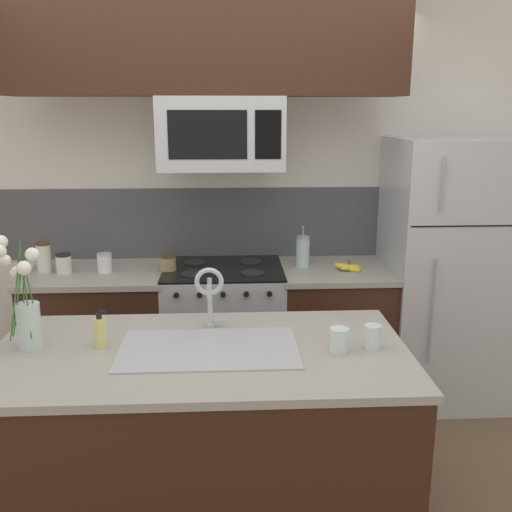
# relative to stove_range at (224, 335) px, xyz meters

# --- Properties ---
(ground_plane) EXTENTS (10.00, 10.00, 0.00)m
(ground_plane) POSITION_rel_stove_range_xyz_m (-0.00, -0.90, -0.46)
(ground_plane) COLOR brown
(rear_partition) EXTENTS (5.20, 0.10, 2.60)m
(rear_partition) POSITION_rel_stove_range_xyz_m (0.30, 0.38, 0.84)
(rear_partition) COLOR silver
(rear_partition) RESTS_ON ground
(splash_band) EXTENTS (3.13, 0.01, 0.48)m
(splash_band) POSITION_rel_stove_range_xyz_m (-0.00, 0.32, 0.69)
(splash_band) COLOR #4C4C51
(splash_band) RESTS_ON rear_partition
(back_counter_left) EXTENTS (0.87, 0.65, 0.91)m
(back_counter_left) POSITION_rel_stove_range_xyz_m (-0.80, 0.00, -0.01)
(back_counter_left) COLOR #381E14
(back_counter_left) RESTS_ON ground
(back_counter_right) EXTENTS (0.72, 0.65, 0.91)m
(back_counter_right) POSITION_rel_stove_range_xyz_m (0.73, 0.00, -0.01)
(back_counter_right) COLOR #381E14
(back_counter_right) RESTS_ON ground
(stove_range) EXTENTS (0.76, 0.64, 0.93)m
(stove_range) POSITION_rel_stove_range_xyz_m (0.00, 0.00, 0.00)
(stove_range) COLOR #B7BABF
(stove_range) RESTS_ON ground
(microwave) EXTENTS (0.74, 0.40, 0.43)m
(microwave) POSITION_rel_stove_range_xyz_m (0.00, -0.02, 1.30)
(microwave) COLOR #B7BABF
(upper_cabinet_band) EXTENTS (2.29, 0.34, 0.60)m
(upper_cabinet_band) POSITION_rel_stove_range_xyz_m (-0.08, -0.05, 1.82)
(upper_cabinet_band) COLOR #381E14
(refrigerator) EXTENTS (0.89, 0.74, 1.73)m
(refrigerator) POSITION_rel_stove_range_xyz_m (1.51, 0.02, 0.41)
(refrigerator) COLOR #B7BABF
(refrigerator) RESTS_ON ground
(storage_jar_tall) EXTENTS (0.09, 0.09, 0.19)m
(storage_jar_tall) POSITION_rel_stove_range_xyz_m (-1.12, 0.01, 0.54)
(storage_jar_tall) COLOR silver
(storage_jar_tall) RESTS_ON back_counter_left
(storage_jar_medium) EXTENTS (0.10, 0.10, 0.12)m
(storage_jar_medium) POSITION_rel_stove_range_xyz_m (-0.99, -0.02, 0.51)
(storage_jar_medium) COLOR silver
(storage_jar_medium) RESTS_ON back_counter_left
(storage_jar_short) EXTENTS (0.09, 0.09, 0.12)m
(storage_jar_short) POSITION_rel_stove_range_xyz_m (-0.74, -0.01, 0.51)
(storage_jar_short) COLOR silver
(storage_jar_short) RESTS_ON back_counter_left
(storage_jar_squat) EXTENTS (0.10, 0.10, 0.11)m
(storage_jar_squat) POSITION_rel_stove_range_xyz_m (-0.35, -0.03, 0.50)
(storage_jar_squat) COLOR #997F5B
(storage_jar_squat) RESTS_ON back_counter_left
(banana_bunch) EXTENTS (0.19, 0.12, 0.08)m
(banana_bunch) POSITION_rel_stove_range_xyz_m (0.80, -0.06, 0.47)
(banana_bunch) COLOR yellow
(banana_bunch) RESTS_ON back_counter_right
(french_press) EXTENTS (0.09, 0.09, 0.27)m
(french_press) POSITION_rel_stove_range_xyz_m (0.52, 0.06, 0.55)
(french_press) COLOR silver
(french_press) RESTS_ON back_counter_right
(island_counter) EXTENTS (1.78, 0.91, 0.91)m
(island_counter) POSITION_rel_stove_range_xyz_m (-0.09, -1.25, -0.01)
(island_counter) COLOR #381E14
(island_counter) RESTS_ON ground
(kitchen_sink) EXTENTS (0.76, 0.44, 0.16)m
(kitchen_sink) POSITION_rel_stove_range_xyz_m (-0.06, -1.25, 0.38)
(kitchen_sink) COLOR #ADAFB5
(kitchen_sink) RESTS_ON island_counter
(sink_faucet) EXTENTS (0.14, 0.14, 0.31)m
(sink_faucet) POSITION_rel_stove_range_xyz_m (-0.05, -1.03, 0.65)
(sink_faucet) COLOR #B7BABF
(sink_faucet) RESTS_ON island_counter
(dish_soap_bottle) EXTENTS (0.06, 0.05, 0.16)m
(dish_soap_bottle) POSITION_rel_stove_range_xyz_m (-0.52, -1.20, 0.52)
(dish_soap_bottle) COLOR #DBCC75
(dish_soap_bottle) RESTS_ON island_counter
(drinking_glass) EXTENTS (0.08, 0.08, 0.11)m
(drinking_glass) POSITION_rel_stove_range_xyz_m (0.49, -1.30, 0.50)
(drinking_glass) COLOR silver
(drinking_glass) RESTS_ON island_counter
(spare_glass) EXTENTS (0.07, 0.07, 0.11)m
(spare_glass) POSITION_rel_stove_range_xyz_m (0.64, -1.28, 0.50)
(spare_glass) COLOR silver
(spare_glass) RESTS_ON island_counter
(flower_vase) EXTENTS (0.17, 0.16, 0.50)m
(flower_vase) POSITION_rel_stove_range_xyz_m (-0.82, -1.20, 0.62)
(flower_vase) COLOR silver
(flower_vase) RESTS_ON island_counter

